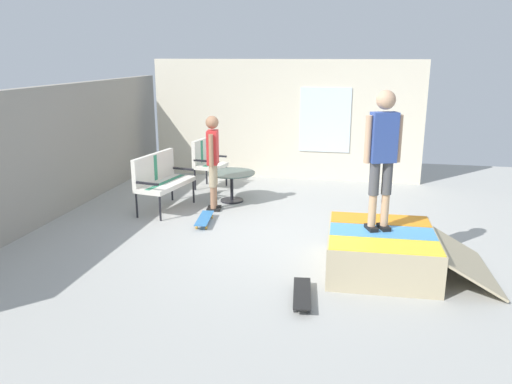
% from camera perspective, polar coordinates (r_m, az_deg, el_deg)
% --- Properties ---
extents(ground_plane, '(12.00, 12.00, 0.10)m').
position_cam_1_polar(ground_plane, '(8.01, 2.65, -5.10)').
color(ground_plane, '#A8A8A3').
extents(back_wall_cinderblock, '(9.00, 0.20, 2.24)m').
position_cam_1_polar(back_wall_cinderblock, '(9.18, -22.79, 3.92)').
color(back_wall_cinderblock, gray).
rests_on(back_wall_cinderblock, ground_plane).
extents(house_facade, '(0.23, 6.00, 2.64)m').
position_cam_1_polar(house_facade, '(11.43, 3.35, 8.14)').
color(house_facade, beige).
rests_on(house_facade, ground_plane).
extents(skate_ramp, '(1.55, 2.12, 0.54)m').
position_cam_1_polar(skate_ramp, '(6.81, 14.15, -6.46)').
color(skate_ramp, tan).
rests_on(skate_ramp, ground_plane).
extents(patio_bench, '(1.33, 0.76, 1.02)m').
position_cam_1_polar(patio_bench, '(9.25, -10.78, 1.74)').
color(patio_bench, black).
rests_on(patio_bench, ground_plane).
extents(patio_chair_near_house, '(0.70, 0.64, 1.02)m').
position_cam_1_polar(patio_chair_near_house, '(10.65, -5.71, 3.71)').
color(patio_chair_near_house, black).
rests_on(patio_chair_near_house, ground_plane).
extents(patio_table, '(0.90, 0.90, 0.57)m').
position_cam_1_polar(patio_table, '(9.65, -2.76, 1.28)').
color(patio_table, black).
rests_on(patio_table, ground_plane).
extents(person_watching, '(0.48, 0.28, 1.71)m').
position_cam_1_polar(person_watching, '(9.00, -4.90, 4.08)').
color(person_watching, black).
rests_on(person_watching, ground_plane).
extents(person_skater, '(0.32, 0.45, 1.78)m').
position_cam_1_polar(person_skater, '(6.50, 14.10, 4.68)').
color(person_skater, black).
rests_on(person_skater, skate_ramp).
extents(skateboard_by_bench, '(0.82, 0.30, 0.10)m').
position_cam_1_polar(skateboard_by_bench, '(8.50, -5.85, -3.00)').
color(skateboard_by_bench, '#3372B2').
rests_on(skateboard_by_bench, ground_plane).
extents(skateboard_spare, '(0.82, 0.29, 0.10)m').
position_cam_1_polar(skateboard_spare, '(5.94, 5.22, -11.35)').
color(skateboard_spare, black).
rests_on(skateboard_spare, ground_plane).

